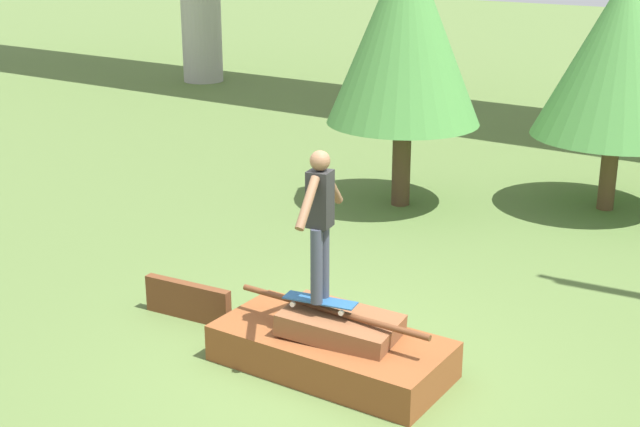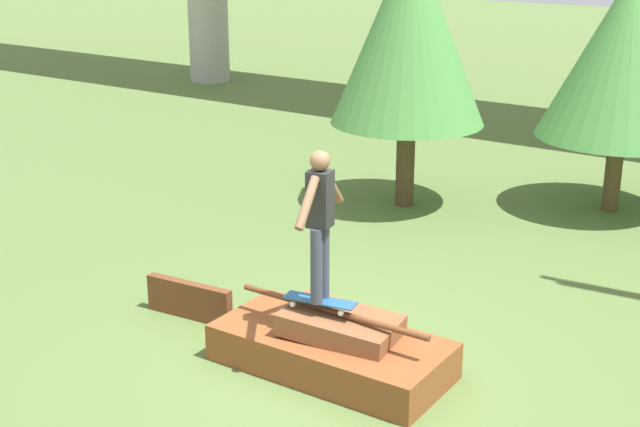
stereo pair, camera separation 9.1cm
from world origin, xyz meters
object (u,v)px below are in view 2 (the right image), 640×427
at_px(tree_behind_left, 409,31).
at_px(tree_behind_right, 626,55).
at_px(skateboard, 320,301).
at_px(skater, 320,217).

xyz_separation_m(tree_behind_left, tree_behind_right, (2.81, 1.59, -0.32)).
relative_size(skateboard, tree_behind_right, 0.21).
relative_size(tree_behind_left, tree_behind_right, 1.13).
distance_m(skater, tree_behind_left, 5.73).
bearing_deg(tree_behind_right, skateboard, -97.16).
height_order(skater, tree_behind_left, tree_behind_left).
xyz_separation_m(skater, tree_behind_right, (0.86, 6.86, 0.80)).
bearing_deg(tree_behind_left, skateboard, -69.70).
relative_size(skateboard, skater, 0.50).
distance_m(skateboard, skater, 0.89).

